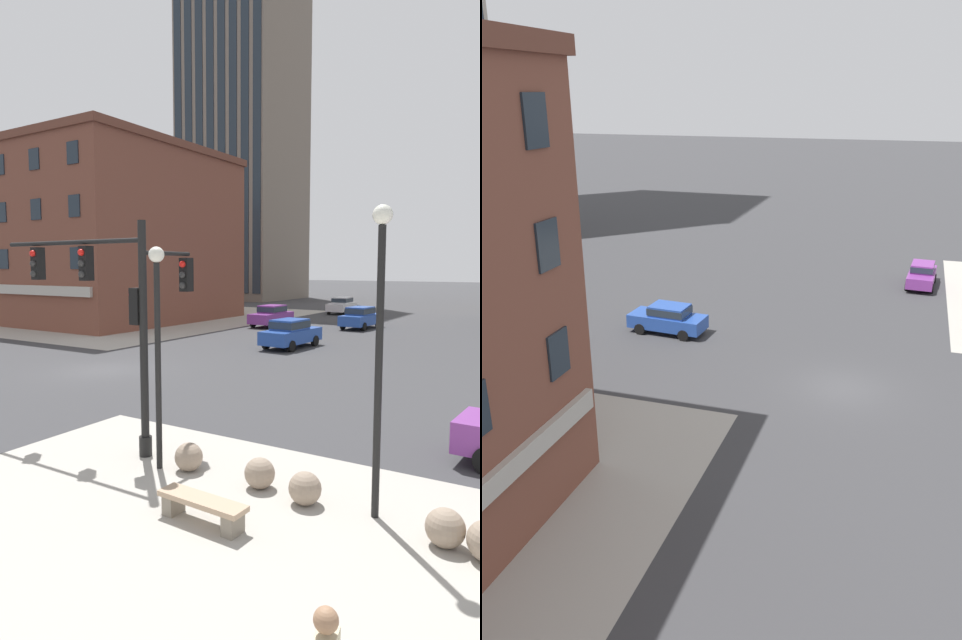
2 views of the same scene
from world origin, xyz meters
TOP-DOWN VIEW (x-y plane):
  - ground_plane at (0.00, 0.00)m, footprint 320.00×320.00m
  - car_main_southbound_near at (4.17, 10.51)m, footprint 2.12×4.51m
  - car_main_southbound_far at (4.33, 21.97)m, footprint 2.12×4.51m
  - car_cross_eastbound at (18.00, -3.29)m, footprint 4.52×2.13m

SIDE VIEW (x-z plane):
  - ground_plane at x=0.00m, z-range 0.00..0.00m
  - car_main_southbound_near at x=4.17m, z-range 0.08..1.76m
  - car_main_southbound_far at x=4.33m, z-range 0.08..1.76m
  - car_cross_eastbound at x=18.00m, z-range 0.08..1.76m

